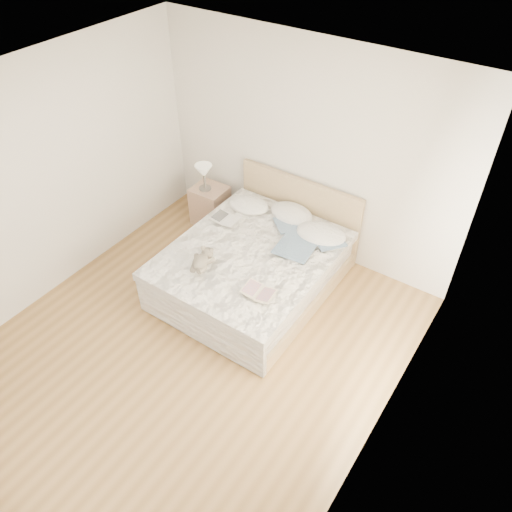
% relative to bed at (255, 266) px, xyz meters
% --- Properties ---
extents(floor, '(4.00, 4.50, 0.00)m').
position_rel_bed_xyz_m(floor, '(0.00, -1.19, -0.31)').
color(floor, brown).
rests_on(floor, ground).
extents(ceiling, '(4.00, 4.50, 0.00)m').
position_rel_bed_xyz_m(ceiling, '(0.00, -1.19, 2.39)').
color(ceiling, white).
rests_on(ceiling, ground).
extents(wall_back, '(4.00, 0.02, 2.70)m').
position_rel_bed_xyz_m(wall_back, '(0.00, 1.06, 1.04)').
color(wall_back, silver).
rests_on(wall_back, ground).
extents(wall_left, '(0.02, 4.50, 2.70)m').
position_rel_bed_xyz_m(wall_left, '(-2.00, -1.19, 1.04)').
color(wall_left, silver).
rests_on(wall_left, ground).
extents(wall_right, '(0.02, 4.50, 2.70)m').
position_rel_bed_xyz_m(wall_right, '(2.00, -1.19, 1.04)').
color(wall_right, silver).
rests_on(wall_right, ground).
extents(window, '(0.02, 1.30, 1.10)m').
position_rel_bed_xyz_m(window, '(1.99, -0.89, 1.14)').
color(window, white).
rests_on(window, wall_right).
extents(bed, '(1.72, 2.14, 1.00)m').
position_rel_bed_xyz_m(bed, '(0.00, 0.00, 0.00)').
color(bed, tan).
rests_on(bed, floor).
extents(nightstand, '(0.46, 0.41, 0.56)m').
position_rel_bed_xyz_m(nightstand, '(-1.24, 0.71, -0.03)').
color(nightstand, '#9D7C64').
rests_on(nightstand, floor).
extents(table_lamp, '(0.27, 0.27, 0.36)m').
position_rel_bed_xyz_m(table_lamp, '(-1.28, 0.67, 0.51)').
color(table_lamp, '#4D4742').
rests_on(table_lamp, nightstand).
extents(pillow_left, '(0.58, 0.45, 0.16)m').
position_rel_bed_xyz_m(pillow_left, '(-0.51, 0.60, 0.33)').
color(pillow_left, white).
rests_on(pillow_left, bed).
extents(pillow_middle, '(0.62, 0.47, 0.17)m').
position_rel_bed_xyz_m(pillow_middle, '(0.03, 0.75, 0.33)').
color(pillow_middle, silver).
rests_on(pillow_middle, bed).
extents(pillow_right, '(0.66, 0.52, 0.18)m').
position_rel_bed_xyz_m(pillow_right, '(0.53, 0.60, 0.33)').
color(pillow_right, silver).
rests_on(pillow_right, bed).
extents(blouse, '(0.72, 0.76, 0.03)m').
position_rel_bed_xyz_m(blouse, '(0.39, 0.32, 0.32)').
color(blouse, '#405670').
rests_on(blouse, bed).
extents(photo_book, '(0.35, 0.25, 0.03)m').
position_rel_bed_xyz_m(photo_book, '(-0.58, 0.21, 0.32)').
color(photo_book, silver).
rests_on(photo_book, bed).
extents(childrens_book, '(0.38, 0.27, 0.02)m').
position_rel_bed_xyz_m(childrens_book, '(0.46, -0.61, 0.32)').
color(childrens_book, beige).
rests_on(childrens_book, bed).
extents(teddy_bear, '(0.29, 0.36, 0.16)m').
position_rel_bed_xyz_m(teddy_bear, '(-0.28, -0.65, 0.34)').
color(teddy_bear, '#645C4D').
rests_on(teddy_bear, bed).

